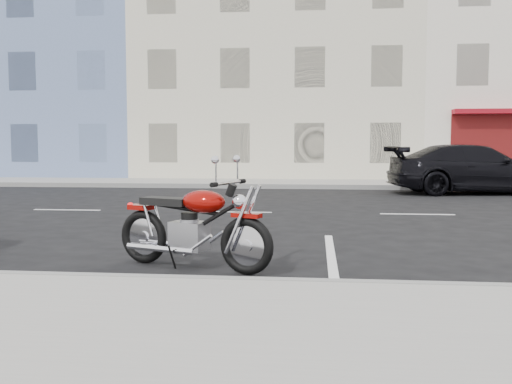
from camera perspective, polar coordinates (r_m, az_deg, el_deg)
ground at (r=12.79m, az=6.95°, el=-2.12°), size 120.00×120.00×0.00m
sidewalk_far at (r=21.97m, az=-6.56°, el=0.93°), size 80.00×3.40×0.15m
curb_far at (r=20.32m, az=-7.60°, el=0.62°), size 80.00×0.12×0.16m
bldg_blue at (r=32.49m, az=-19.70°, el=13.27°), size 12.00×12.00×13.00m
bldg_cream at (r=29.36m, az=2.55°, el=13.00°), size 12.00×12.00×11.50m
motorcycle at (r=6.63m, az=-0.73°, el=-4.11°), size 2.08×1.00×1.09m
car_far at (r=19.06m, az=20.97°, el=2.16°), size 5.52×2.81×1.54m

